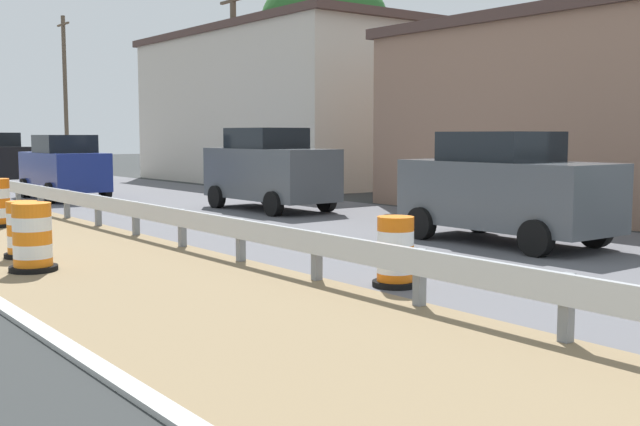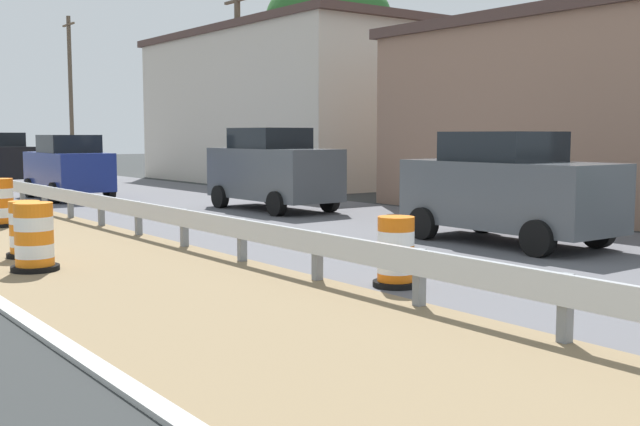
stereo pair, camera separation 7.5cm
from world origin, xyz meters
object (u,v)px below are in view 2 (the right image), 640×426
Objects in this scene: utility_pole_mid at (238,84)px; traffic_barrel_far at (25,232)px; car_distant_a at (273,169)px; traffic_barrel_mid at (34,240)px; traffic_barrel_farther at (0,205)px; car_mid_far_lane at (507,188)px; traffic_barrel_close at (396,255)px; utility_pole_far at (71,91)px; car_lead_far_lane at (68,167)px.

traffic_barrel_far is at bearing -132.49° from utility_pole_mid.
car_distant_a reaches higher than traffic_barrel_far.
traffic_barrel_far is 0.12× the size of utility_pole_mid.
traffic_barrel_farther is (1.09, 6.23, 0.02)m from traffic_barrel_mid.
traffic_barrel_far is 8.73m from car_mid_far_lane.
traffic_barrel_mid is at bearing 130.15° from traffic_barrel_close.
utility_pole_mid is at bearing 153.57° from car_distant_a.
car_mid_far_lane reaches higher than traffic_barrel_mid.
car_distant_a is at bearing -98.46° from utility_pole_far.
traffic_barrel_farther is 7.10m from car_distant_a.
utility_pole_mid is at bearing 65.01° from traffic_barrel_close.
traffic_barrel_farther is (0.83, 4.81, 0.06)m from traffic_barrel_far.
car_lead_far_lane is 0.53× the size of utility_pole_mid.
car_lead_far_lane is at bearing -165.87° from utility_pole_mid.
car_lead_far_lane reaches higher than traffic_barrel_far.
utility_pole_mid is (12.07, 13.17, 3.62)m from traffic_barrel_far.
traffic_barrel_mid is 1.09× the size of traffic_barrel_far.
traffic_barrel_far is at bearing -62.06° from car_distant_a.
traffic_barrel_far is 0.22× the size of car_distant_a.
utility_pole_far reaches higher than car_lead_far_lane.
car_distant_a is at bearing -115.41° from utility_pole_mid.
traffic_barrel_farther reaches higher than traffic_barrel_far.
utility_pole_mid is 19.40m from utility_pole_far.
traffic_barrel_close is 0.11× the size of utility_pole_far.
car_mid_far_lane reaches higher than traffic_barrel_farther.
utility_pole_mid reaches higher than car_lead_far_lane.
car_distant_a is (7.05, -0.45, 0.63)m from traffic_barrel_farther.
traffic_barrel_mid is 1.45m from traffic_barrel_far.
traffic_barrel_close is 4.93m from car_mid_far_lane.
traffic_barrel_far is at bearing -99.74° from traffic_barrel_farther.
car_distant_a is 0.47× the size of utility_pole_far.
traffic_barrel_farther is 0.25× the size of car_distant_a.
utility_pole_far is at bearing 170.52° from car_distant_a.
traffic_barrel_far is 12.19m from car_lead_far_lane.
traffic_barrel_farther is 0.26× the size of car_lead_far_lane.
car_distant_a is (8.15, 5.78, 0.65)m from traffic_barrel_mid.
traffic_barrel_mid is 6.33m from traffic_barrel_farther.
traffic_barrel_close is 5.53m from traffic_barrel_mid.
utility_pole_far reaches higher than car_distant_a.
car_mid_far_lane is at bearing -104.02° from utility_pole_mid.
utility_pole_mid reaches higher than traffic_barrel_far.
utility_pole_far is at bearing 67.93° from traffic_barrel_farther.
utility_pole_far reaches higher than car_mid_far_lane.
traffic_barrel_close reaches higher than traffic_barrel_far.
car_mid_far_lane is 8.17m from car_distant_a.
traffic_barrel_far is at bearing -110.35° from utility_pole_far.
utility_pole_mid reaches higher than car_distant_a.
traffic_barrel_close is 10.75m from traffic_barrel_farther.
traffic_barrel_close is 39.43m from utility_pole_far.
car_distant_a is at bearing -3.68° from traffic_barrel_farther.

